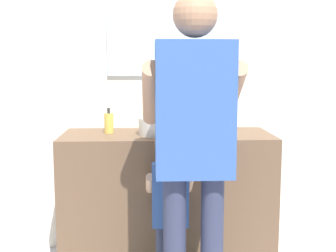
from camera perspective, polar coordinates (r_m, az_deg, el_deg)
back_wall at (r=3.19m, az=-0.40°, el=8.37°), size 4.40×0.10×2.70m
vanity_cabinet at (r=3.01m, az=-0.14°, el=-9.26°), size 1.36×0.54×0.88m
sink_basin at (r=2.88m, az=-0.12°, el=0.07°), size 0.37×0.37×0.11m
faucet at (r=3.10m, az=-0.31°, el=1.09°), size 0.18×0.14×0.18m
toothbrush_cup at (r=2.98m, az=6.95°, el=0.22°), size 0.07×0.07×0.21m
soap_bottle at (r=2.95m, az=-7.52°, el=0.40°), size 0.06×0.06×0.17m
child_toddler at (r=2.60m, az=0.27°, el=-9.84°), size 0.28×0.28×0.90m
adult_parent at (r=2.25m, az=3.31°, el=-0.46°), size 0.52×0.55×1.67m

